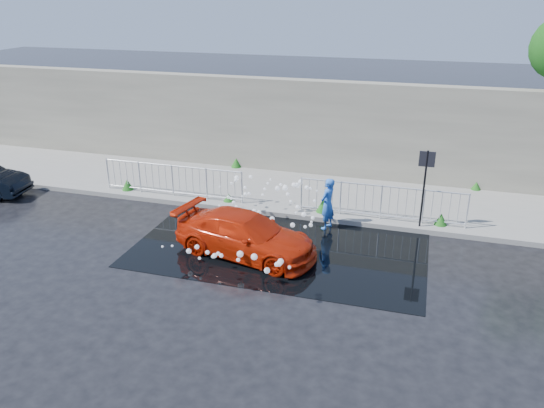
{
  "coord_description": "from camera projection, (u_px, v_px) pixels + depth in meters",
  "views": [
    {
      "loc": [
        4.05,
        -11.96,
        6.75
      ],
      "look_at": [
        0.06,
        1.55,
        1.0
      ],
      "focal_mm": 35.0,
      "sensor_mm": 36.0,
      "label": 1
    }
  ],
  "objects": [
    {
      "name": "ground",
      "position": [
        254.0,
        259.0,
        14.24
      ],
      "size": [
        90.0,
        90.0,
        0.0
      ],
      "primitive_type": "plane",
      "color": "black",
      "rests_on": "ground"
    },
    {
      "name": "pavement",
      "position": [
        298.0,
        193.0,
        18.65
      ],
      "size": [
        30.0,
        4.0,
        0.15
      ],
      "primitive_type": "cube",
      "color": "slate",
      "rests_on": "ground"
    },
    {
      "name": "curb",
      "position": [
        283.0,
        214.0,
        16.87
      ],
      "size": [
        30.0,
        0.25,
        0.16
      ],
      "primitive_type": "cube",
      "color": "slate",
      "rests_on": "ground"
    },
    {
      "name": "retaining_wall",
      "position": [
        313.0,
        127.0,
        19.91
      ],
      "size": [
        30.0,
        0.6,
        3.5
      ],
      "primitive_type": "cube",
      "color": "#6B685A",
      "rests_on": "pavement"
    },
    {
      "name": "puddle",
      "position": [
        281.0,
        245.0,
        14.99
      ],
      "size": [
        8.0,
        5.0,
        0.01
      ],
      "primitive_type": "cube",
      "color": "black",
      "rests_on": "ground"
    },
    {
      "name": "sign_post",
      "position": [
        425.0,
        177.0,
        15.24
      ],
      "size": [
        0.45,
        0.06,
        2.5
      ],
      "color": "black",
      "rests_on": "ground"
    },
    {
      "name": "railing_left",
      "position": [
        172.0,
        179.0,
        17.98
      ],
      "size": [
        5.05,
        0.05,
        1.1
      ],
      "color": "silver",
      "rests_on": "pavement"
    },
    {
      "name": "railing_right",
      "position": [
        381.0,
        201.0,
        16.15
      ],
      "size": [
        5.05,
        0.05,
        1.1
      ],
      "color": "silver",
      "rests_on": "pavement"
    },
    {
      "name": "weeds",
      "position": [
        288.0,
        191.0,
        18.11
      ],
      "size": [
        12.17,
        3.93,
        0.42
      ],
      "color": "#1A4913",
      "rests_on": "pavement"
    },
    {
      "name": "water_spray",
      "position": [
        264.0,
        212.0,
        15.29
      ],
      "size": [
        3.32,
        5.78,
        1.01
      ],
      "color": "white",
      "rests_on": "ground"
    },
    {
      "name": "red_car",
      "position": [
        246.0,
        235.0,
        14.28
      ],
      "size": [
        4.23,
        2.38,
        1.16
      ],
      "primitive_type": "imported",
      "rotation": [
        0.0,
        0.0,
        1.37
      ],
      "color": "#B51E07",
      "rests_on": "ground"
    },
    {
      "name": "person",
      "position": [
        328.0,
        204.0,
        15.78
      ],
      "size": [
        0.56,
        0.68,
        1.59
      ],
      "primitive_type": "imported",
      "rotation": [
        0.0,
        0.0,
        -1.93
      ],
      "color": "blue",
      "rests_on": "ground"
    }
  ]
}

